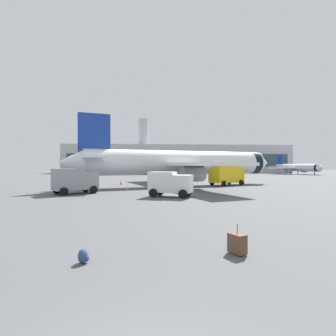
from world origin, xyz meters
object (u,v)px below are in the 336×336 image
(traveller_backpack, at_px, (83,256))
(service_truck, at_px, (75,180))
(cargo_van, at_px, (170,183))
(safety_cone_mid, at_px, (121,182))
(airplane_taxiing, at_px, (297,168))
(fuel_truck, at_px, (226,175))
(safety_cone_near, at_px, (127,188))
(airplane_at_gate, at_px, (181,163))
(safety_cone_far, at_px, (188,181))
(rolling_suitcase, at_px, (237,243))

(traveller_backpack, bearing_deg, service_truck, 105.13)
(cargo_van, bearing_deg, safety_cone_mid, 110.21)
(airplane_taxiing, relative_size, service_truck, 4.63)
(fuel_truck, bearing_deg, traveller_backpack, -114.32)
(safety_cone_near, bearing_deg, traveller_backpack, -89.18)
(airplane_at_gate, relative_size, safety_cone_far, 54.31)
(airplane_taxiing, xyz_separation_m, fuel_truck, (-41.89, -50.76, -0.70))
(safety_cone_near, bearing_deg, safety_cone_mid, 99.35)
(airplane_at_gate, distance_m, fuel_truck, 7.89)
(airplane_taxiing, xyz_separation_m, service_truck, (-63.12, -62.06, -0.86))
(cargo_van, bearing_deg, airplane_taxiing, 51.46)
(cargo_van, distance_m, safety_cone_far, 21.76)
(airplane_at_gate, relative_size, rolling_suitcase, 31.78)
(service_truck, bearing_deg, cargo_van, -19.95)
(service_truck, xyz_separation_m, fuel_truck, (21.23, 11.30, 0.16))
(safety_cone_mid, distance_m, safety_cone_far, 12.23)
(airplane_at_gate, xyz_separation_m, rolling_suitcase, (-2.15, -32.47, -3.27))
(fuel_truck, relative_size, rolling_suitcase, 5.79)
(cargo_van, height_order, traveller_backpack, cargo_van)
(traveller_backpack, bearing_deg, rolling_suitcase, 5.05)
(airplane_at_gate, relative_size, cargo_van, 7.24)
(service_truck, xyz_separation_m, traveller_backpack, (6.04, -22.33, -1.37))
(safety_cone_mid, bearing_deg, safety_cone_near, -80.65)
(fuel_truck, height_order, safety_cone_mid, fuel_truck)
(rolling_suitcase, bearing_deg, airplane_at_gate, 86.22)
(service_truck, relative_size, cargo_van, 1.08)
(cargo_van, distance_m, safety_cone_mid, 19.44)
(cargo_van, bearing_deg, safety_cone_near, 123.14)
(rolling_suitcase, bearing_deg, fuel_truck, 73.56)
(service_truck, relative_size, safety_cone_near, 8.43)
(airplane_at_gate, bearing_deg, fuel_truck, 5.11)
(service_truck, relative_size, safety_cone_far, 8.07)
(service_truck, bearing_deg, safety_cone_far, 47.52)
(safety_cone_near, bearing_deg, service_truck, -146.57)
(safety_cone_far, xyz_separation_m, rolling_suitcase, (-4.34, -39.10, 0.07))
(traveller_backpack, bearing_deg, airplane_at_gate, 77.07)
(airplane_taxiing, distance_m, cargo_van, 84.28)
(cargo_van, bearing_deg, rolling_suitcase, -87.34)
(service_truck, height_order, traveller_backpack, service_truck)
(airplane_at_gate, bearing_deg, traveller_backpack, -102.93)
(safety_cone_mid, bearing_deg, cargo_van, -69.79)
(fuel_truck, distance_m, traveller_backpack, 36.93)
(cargo_van, bearing_deg, fuel_truck, 54.99)
(safety_cone_mid, height_order, rolling_suitcase, rolling_suitcase)
(fuel_truck, relative_size, cargo_van, 1.32)
(airplane_taxiing, xyz_separation_m, safety_cone_far, (-47.33, -44.81, -2.15))
(airplane_at_gate, distance_m, safety_cone_near, 11.03)
(airplane_at_gate, xyz_separation_m, fuel_truck, (7.63, 0.68, -1.88))
(safety_cone_near, relative_size, safety_cone_far, 0.96)
(safety_cone_near, bearing_deg, airplane_at_gate, 40.92)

